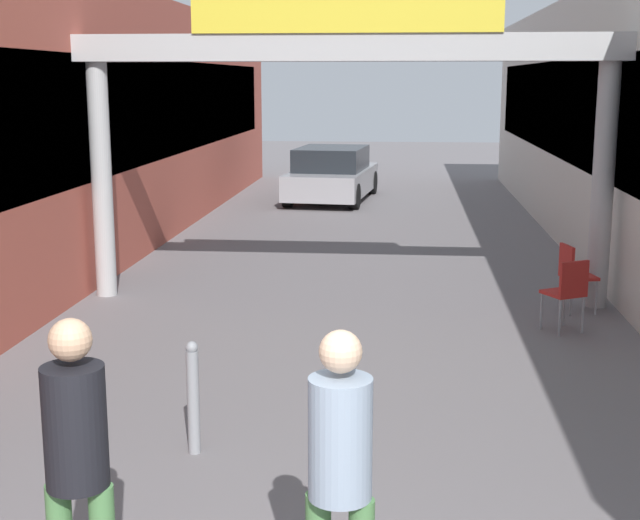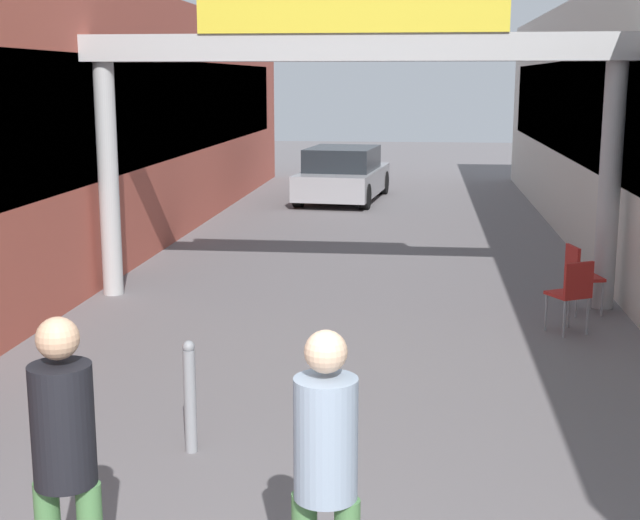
{
  "view_description": "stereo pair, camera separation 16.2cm",
  "coord_description": "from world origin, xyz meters",
  "px_view_note": "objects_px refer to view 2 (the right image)",
  "views": [
    {
      "loc": [
        0.78,
        -3.23,
        2.98
      ],
      "look_at": [
        0.0,
        4.95,
        1.3
      ],
      "focal_mm": 50.0,
      "sensor_mm": 36.0,
      "label": 1
    },
    {
      "loc": [
        0.94,
        -3.22,
        2.98
      ],
      "look_at": [
        0.0,
        4.95,
        1.3
      ],
      "focal_mm": 50.0,
      "sensor_mm": 36.0,
      "label": 2
    }
  ],
  "objects_px": {
    "cafe_chair_red_nearer": "(572,290)",
    "pedestrian_with_dog": "(326,464)",
    "bollard_post_metal": "(190,396)",
    "pedestrian_companion": "(64,450)",
    "cafe_chair_red_farther": "(579,273)",
    "parked_car_silver": "(343,175)"
  },
  "relations": [
    {
      "from": "bollard_post_metal",
      "to": "cafe_chair_red_nearer",
      "type": "relative_size",
      "value": 1.05
    },
    {
      "from": "pedestrian_with_dog",
      "to": "bollard_post_metal",
      "type": "distance_m",
      "value": 2.69
    },
    {
      "from": "pedestrian_with_dog",
      "to": "bollard_post_metal",
      "type": "relative_size",
      "value": 1.83
    },
    {
      "from": "pedestrian_with_dog",
      "to": "bollard_post_metal",
      "type": "height_order",
      "value": "pedestrian_with_dog"
    },
    {
      "from": "pedestrian_companion",
      "to": "pedestrian_with_dog",
      "type": "bearing_deg",
      "value": 1.33
    },
    {
      "from": "bollard_post_metal",
      "to": "parked_car_silver",
      "type": "xyz_separation_m",
      "value": [
        -0.13,
        15.33,
        0.17
      ]
    },
    {
      "from": "cafe_chair_red_nearer",
      "to": "pedestrian_with_dog",
      "type": "bearing_deg",
      "value": -110.3
    },
    {
      "from": "pedestrian_with_dog",
      "to": "bollard_post_metal",
      "type": "bearing_deg",
      "value": 120.57
    },
    {
      "from": "cafe_chair_red_farther",
      "to": "parked_car_silver",
      "type": "distance_m",
      "value": 11.24
    },
    {
      "from": "cafe_chair_red_nearer",
      "to": "cafe_chair_red_farther",
      "type": "relative_size",
      "value": 1.0
    },
    {
      "from": "cafe_chair_red_nearer",
      "to": "cafe_chair_red_farther",
      "type": "xyz_separation_m",
      "value": [
        0.24,
        0.99,
        0.0
      ]
    },
    {
      "from": "pedestrian_companion",
      "to": "cafe_chair_red_farther",
      "type": "relative_size",
      "value": 1.97
    },
    {
      "from": "pedestrian_with_dog",
      "to": "cafe_chair_red_nearer",
      "type": "bearing_deg",
      "value": 69.7
    },
    {
      "from": "cafe_chair_red_farther",
      "to": "pedestrian_with_dog",
      "type": "bearing_deg",
      "value": -109.43
    },
    {
      "from": "bollard_post_metal",
      "to": "parked_car_silver",
      "type": "relative_size",
      "value": 0.23
    },
    {
      "from": "cafe_chair_red_nearer",
      "to": "cafe_chair_red_farther",
      "type": "distance_m",
      "value": 1.02
    },
    {
      "from": "pedestrian_with_dog",
      "to": "pedestrian_companion",
      "type": "height_order",
      "value": "pedestrian_companion"
    },
    {
      "from": "cafe_chair_red_nearer",
      "to": "bollard_post_metal",
      "type": "bearing_deg",
      "value": -133.24
    },
    {
      "from": "pedestrian_with_dog",
      "to": "parked_car_silver",
      "type": "distance_m",
      "value": 17.67
    },
    {
      "from": "parked_car_silver",
      "to": "pedestrian_companion",
      "type": "bearing_deg",
      "value": -89.81
    },
    {
      "from": "bollard_post_metal",
      "to": "pedestrian_companion",
      "type": "bearing_deg",
      "value": -91.83
    },
    {
      "from": "pedestrian_companion",
      "to": "cafe_chair_red_farther",
      "type": "distance_m",
      "value": 8.15
    }
  ]
}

